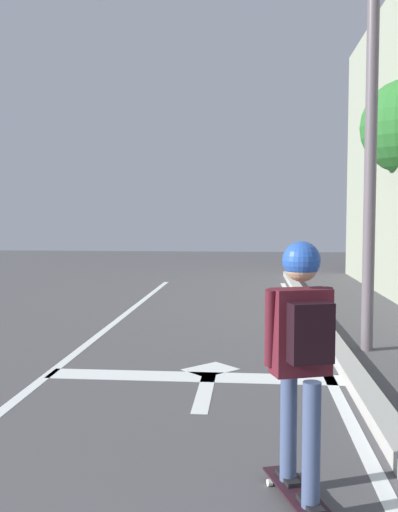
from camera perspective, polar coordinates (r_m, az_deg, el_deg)
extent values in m
cube|color=silver|center=(6.31, -16.92, -12.88)|extent=(0.12, 20.00, 0.01)
cube|color=silver|center=(5.95, 13.95, -13.88)|extent=(0.12, 20.00, 0.01)
cube|color=silver|center=(6.61, -0.53, -11.93)|extent=(3.35, 0.40, 0.01)
cube|color=silver|center=(6.11, 0.59, -13.29)|extent=(0.16, 1.40, 0.01)
cube|color=silver|center=(6.92, 1.15, -11.21)|extent=(0.71, 0.71, 0.01)
cube|color=#A09F98|center=(5.97, 16.39, -13.18)|extent=(0.24, 24.00, 0.14)
cube|color=black|center=(3.95, 9.90, -22.31)|extent=(0.44, 0.82, 0.02)
cube|color=#B2B2B7|center=(4.19, 8.34, -20.95)|extent=(0.17, 0.10, 0.01)
cylinder|color=silver|center=(4.17, 7.04, -21.50)|extent=(0.04, 0.05, 0.05)
cylinder|color=silver|center=(4.23, 9.61, -21.12)|extent=(0.04, 0.05, 0.05)
cylinder|color=#3F4E74|center=(3.95, 8.91, -16.18)|extent=(0.11, 0.11, 0.76)
cube|color=black|center=(4.09, 8.85, -20.99)|extent=(0.16, 0.26, 0.03)
cylinder|color=#3F4E74|center=(3.65, 11.12, -17.98)|extent=(0.11, 0.11, 0.76)
cube|color=black|center=(3.80, 11.04, -23.10)|extent=(0.16, 0.26, 0.03)
cube|color=#561823|center=(3.62, 10.09, -7.42)|extent=(0.39, 0.28, 0.53)
cylinder|color=#561823|center=(3.57, 7.12, -7.13)|extent=(0.07, 0.13, 0.49)
cylinder|color=#561823|center=(3.72, 12.59, -6.77)|extent=(0.07, 0.11, 0.49)
sphere|color=tan|center=(3.56, 10.17, -0.86)|extent=(0.21, 0.21, 0.21)
sphere|color=#2752AF|center=(3.56, 10.18, -0.44)|extent=(0.24, 0.24, 0.24)
cube|color=black|center=(3.49, 11.01, -7.52)|extent=(0.29, 0.21, 0.36)
cylinder|color=#5E545A|center=(8.07, 16.77, 11.77)|extent=(0.16, 0.16, 5.87)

